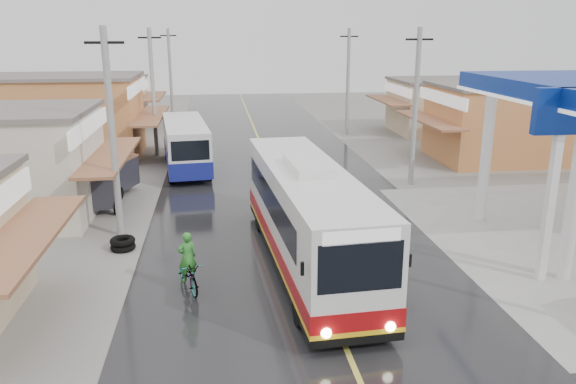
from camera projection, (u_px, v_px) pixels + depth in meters
name	position (u px, v px, depth m)	size (l,w,h in m)	color
ground	(344.00, 344.00, 14.54)	(120.00, 120.00, 0.00)	slate
road	(279.00, 188.00, 28.84)	(12.00, 90.00, 0.02)	black
centre_line	(279.00, 188.00, 28.83)	(0.15, 90.00, 0.01)	#D8CC4C
shopfronts_left	(33.00, 182.00, 30.11)	(11.00, 44.00, 5.20)	tan
utility_poles_left	(142.00, 188.00, 28.94)	(1.60, 50.00, 8.00)	gray
utility_poles_right	(410.00, 184.00, 29.69)	(1.60, 36.00, 8.00)	gray
coach_bus	(306.00, 215.00, 19.06)	(3.34, 11.91, 3.68)	silver
second_bus	(186.00, 144.00, 32.39)	(3.18, 8.59, 2.78)	silver
cyclist	(188.00, 271.00, 17.39)	(1.20, 1.93, 1.97)	black
tricycle_near	(96.00, 190.00, 25.00)	(2.20, 2.48, 1.75)	#26262D
tricycle_far	(115.00, 173.00, 27.61)	(2.23, 2.76, 1.83)	#26262D
tyre_stack	(123.00, 244.00, 20.73)	(0.92, 0.92, 0.47)	black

